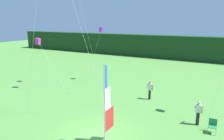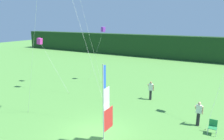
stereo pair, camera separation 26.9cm
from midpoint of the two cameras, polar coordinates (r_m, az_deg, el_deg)
ground_plane at (r=14.02m, az=-3.62°, el=-16.51°), size 120.00×120.00×0.00m
distant_treeline at (r=40.81m, az=20.23°, el=5.45°), size 80.00×2.40×4.29m
banner_flag at (r=11.91m, az=-0.89°, el=-9.85°), size 0.06×1.03×4.75m
person_near_banner at (r=15.68m, az=22.55°, el=-10.56°), size 0.55×0.48×1.69m
person_mid_field at (r=19.43m, az=10.67°, el=-5.25°), size 0.55×0.48×1.69m
folding_chair at (r=15.18m, az=25.76°, el=-13.26°), size 0.51×0.51×0.89m
kite_magenta_box_0 at (r=22.58m, az=-18.37°, el=7.24°), size 3.65×0.48×5.26m
kite_purple_box_3 at (r=24.60m, az=-2.08°, el=10.68°), size 2.04×0.80×6.26m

